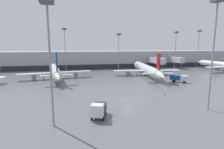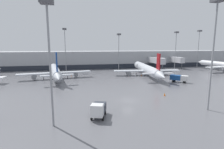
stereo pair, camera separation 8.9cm
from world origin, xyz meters
name	(u,v)px [view 1 (the left image)]	position (x,y,z in m)	size (l,w,h in m)	color
ground_plane	(128,100)	(0.00, 0.00, 0.00)	(320.00, 320.00, 0.00)	slate
terminal_building	(97,59)	(0.39, 61.82, 4.50)	(160.00, 30.77, 9.00)	#9EA0A5
parked_jet_0	(55,71)	(-18.58, 29.88, 2.73)	(25.80, 34.24, 10.08)	silver
parked_jet_2	(147,69)	(17.05, 30.26, 2.53)	(26.88, 40.12, 9.50)	silver
service_truck_0	(179,78)	(22.25, 15.30, 1.47)	(5.23, 5.39, 2.36)	#19478C
service_truck_2	(99,109)	(-7.59, -8.05, 1.49)	(3.18, 4.59, 2.66)	#2D333D
traffic_cone_1	(165,94)	(9.72, 1.49, 0.39)	(0.40, 0.40, 0.78)	orange
traffic_cone_2	(141,75)	(14.75, 30.00, 0.28)	(0.48, 0.48, 0.57)	orange
traffic_cone_3	(71,75)	(-13.05, 35.24, 0.40)	(0.42, 0.42, 0.80)	orange
apron_light_mast_1	(119,41)	(9.92, 49.19, 14.16)	(1.80, 1.80, 17.90)	gray
apron_light_mast_2	(176,40)	(40.67, 48.52, 15.11)	(1.80, 1.80, 19.28)	gray
apron_light_mast_3	(216,24)	(13.08, -8.76, 15.74)	(1.80, 1.80, 20.21)	gray
apron_light_mast_5	(65,38)	(-15.86, 49.71, 15.63)	(1.80, 1.80, 20.04)	gray
apron_light_mast_6	(199,39)	(56.16, 50.96, 15.91)	(1.80, 1.80, 20.46)	gray
apron_light_mast_7	(48,27)	(-14.67, -9.87, 14.52)	(1.80, 1.80, 18.41)	gray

